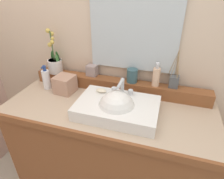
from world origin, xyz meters
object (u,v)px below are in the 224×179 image
at_px(sink_basin, 117,108).
at_px(tissue_box, 65,84).
at_px(lotion_bottle, 46,79).
at_px(soap_dispenser, 156,76).
at_px(tumbler_cup, 132,76).
at_px(reed_diffuser, 174,81).
at_px(potted_plant, 55,62).
at_px(trinket_box, 92,70).
at_px(soap_bar, 101,91).

bearing_deg(sink_basin, tissue_box, 161.61).
bearing_deg(lotion_bottle, soap_dispenser, 8.52).
height_order(tumbler_cup, reed_diffuser, reed_diffuser).
relative_size(potted_plant, soap_dispenser, 2.01).
bearing_deg(lotion_bottle, trinket_box, 23.99).
bearing_deg(sink_basin, soap_dispenser, 54.25).
distance_m(sink_basin, soap_dispenser, 0.35).
bearing_deg(soap_bar, tissue_box, 170.75).
height_order(soap_dispenser, tumbler_cup, soap_dispenser).
xyz_separation_m(soap_dispenser, tissue_box, (-0.63, -0.13, -0.10)).
relative_size(soap_bar, soap_dispenser, 0.42).
bearing_deg(soap_bar, lotion_bottle, 172.95).
bearing_deg(tumbler_cup, trinket_box, 177.35).
bearing_deg(soap_bar, reed_diffuser, 23.22).
bearing_deg(soap_dispenser, tumbler_cup, 177.47).
xyz_separation_m(potted_plant, tissue_box, (0.14, -0.12, -0.11)).
distance_m(soap_dispenser, trinket_box, 0.47).
height_order(potted_plant, tumbler_cup, potted_plant).
xyz_separation_m(sink_basin, tissue_box, (-0.43, 0.14, 0.02)).
bearing_deg(reed_diffuser, sink_basin, -137.29).
xyz_separation_m(soap_bar, lotion_bottle, (-0.45, 0.06, -0.01)).
xyz_separation_m(reed_diffuser, lotion_bottle, (-0.90, -0.14, -0.05)).
bearing_deg(trinket_box, soap_bar, -49.60).
bearing_deg(sink_basin, tumbler_cup, 83.80).
distance_m(soap_dispenser, reed_diffuser, 0.12).
bearing_deg(tissue_box, trinket_box, 43.71).
distance_m(reed_diffuser, lotion_bottle, 0.91).
height_order(sink_basin, trinket_box, sink_basin).
distance_m(potted_plant, tumbler_cup, 0.60).
relative_size(potted_plant, tumbler_cup, 3.46).
bearing_deg(tissue_box, tumbler_cup, 16.03).
relative_size(reed_diffuser, tissue_box, 1.95).
distance_m(trinket_box, tissue_box, 0.22).
height_order(potted_plant, trinket_box, potted_plant).
relative_size(sink_basin, soap_bar, 7.04).
xyz_separation_m(trinket_box, tissue_box, (-0.15, -0.15, -0.07)).
xyz_separation_m(tumbler_cup, lotion_bottle, (-0.62, -0.12, -0.06)).
xyz_separation_m(sink_basin, soap_bar, (-0.14, 0.10, 0.05)).
relative_size(soap_bar, tissue_box, 0.54).
bearing_deg(soap_dispenser, tissue_box, -168.66).
height_order(sink_basin, potted_plant, potted_plant).
xyz_separation_m(lotion_bottle, tissue_box, (0.16, -0.01, -0.02)).
xyz_separation_m(sink_basin, potted_plant, (-0.57, 0.26, 0.13)).
distance_m(soap_bar, tumbler_cup, 0.25).
distance_m(soap_dispenser, tissue_box, 0.65).
distance_m(potted_plant, tissue_box, 0.21).
relative_size(tumbler_cup, reed_diffuser, 0.38).
relative_size(sink_basin, potted_plant, 1.48).
bearing_deg(trinket_box, reed_diffuser, 3.85).
xyz_separation_m(soap_bar, reed_diffuser, (0.45, 0.19, 0.04)).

